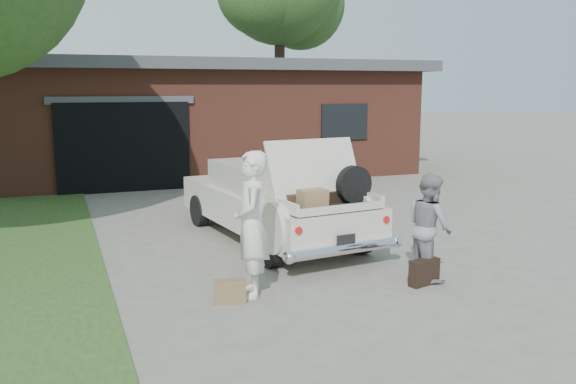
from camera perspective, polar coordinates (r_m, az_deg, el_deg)
name	(u,v)px	position (r m, az deg, el deg)	size (l,w,h in m)	color
ground	(304,278)	(8.40, 1.47, -8.08)	(90.00, 90.00, 0.00)	gray
house	(193,116)	(19.31, -8.89, 7.07)	(12.80, 7.80, 3.30)	brown
sedan	(274,201)	(10.36, -1.36, -0.81)	(2.30, 4.72, 1.81)	beige
woman_left	(251,224)	(7.53, -3.44, -3.03)	(0.66, 0.44, 1.82)	white
woman_right	(430,227)	(8.44, 13.12, -3.16)	(0.70, 0.55, 1.44)	gray
suitcase_left	(230,291)	(7.47, -5.44, -9.25)	(0.38, 0.12, 0.30)	olive
suitcase_right	(424,272)	(8.28, 12.63, -7.33)	(0.45, 0.14, 0.35)	black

